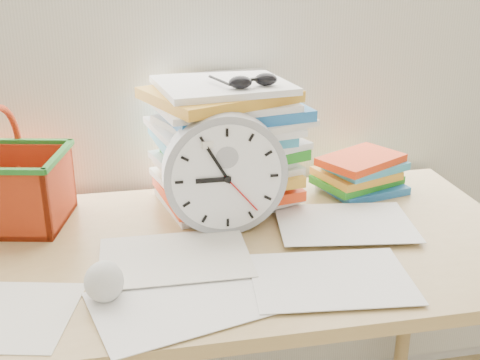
{
  "coord_description": "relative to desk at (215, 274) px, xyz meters",
  "views": [
    {
      "loc": [
        -0.17,
        0.43,
        1.37
      ],
      "look_at": [
        0.06,
        1.6,
        0.9
      ],
      "focal_mm": 45.0,
      "sensor_mm": 36.0,
      "label": 1
    }
  ],
  "objects": [
    {
      "name": "basket",
      "position": [
        -0.46,
        0.21,
        0.21
      ],
      "size": [
        0.32,
        0.27,
        0.28
      ],
      "primitive_type": null,
      "rotation": [
        0.0,
        0.0,
        -0.21
      ],
      "color": "#C03912",
      "rests_on": "desk"
    },
    {
      "name": "crumpled_ball",
      "position": [
        -0.24,
        -0.18,
        0.11
      ],
      "size": [
        0.08,
        0.08,
        0.08
      ],
      "primitive_type": "sphere",
      "color": "silver",
      "rests_on": "desk"
    },
    {
      "name": "desk",
      "position": [
        0.0,
        0.0,
        0.0
      ],
      "size": [
        1.4,
        0.7,
        0.75
      ],
      "color": "#A6864E",
      "rests_on": "ground"
    },
    {
      "name": "book_stack",
      "position": [
        0.43,
        0.23,
        0.13
      ],
      "size": [
        0.29,
        0.26,
        0.1
      ],
      "primitive_type": null,
      "rotation": [
        0.0,
        0.0,
        0.37
      ],
      "color": "white",
      "rests_on": "desk"
    },
    {
      "name": "paper_stack",
      "position": [
        0.07,
        0.22,
        0.23
      ],
      "size": [
        0.42,
        0.37,
        0.31
      ],
      "primitive_type": null,
      "rotation": [
        0.0,
        0.0,
        0.27
      ],
      "color": "white",
      "rests_on": "desk"
    },
    {
      "name": "scattered_papers",
      "position": [
        0.0,
        0.0,
        0.08
      ],
      "size": [
        1.26,
        0.42,
        0.02
      ],
      "primitive_type": null,
      "color": "white",
      "rests_on": "desk"
    },
    {
      "name": "sunglasses",
      "position": [
        0.12,
        0.16,
        0.4
      ],
      "size": [
        0.16,
        0.15,
        0.03
      ],
      "primitive_type": null,
      "rotation": [
        0.0,
        0.0,
        0.3
      ],
      "color": "black",
      "rests_on": "paper_stack"
    },
    {
      "name": "clock",
      "position": [
        0.04,
        0.07,
        0.21
      ],
      "size": [
        0.28,
        0.06,
        0.28
      ],
      "primitive_type": "cylinder",
      "rotation": [
        1.57,
        0.0,
        0.0
      ],
      "color": "#989A9F",
      "rests_on": "desk"
    }
  ]
}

